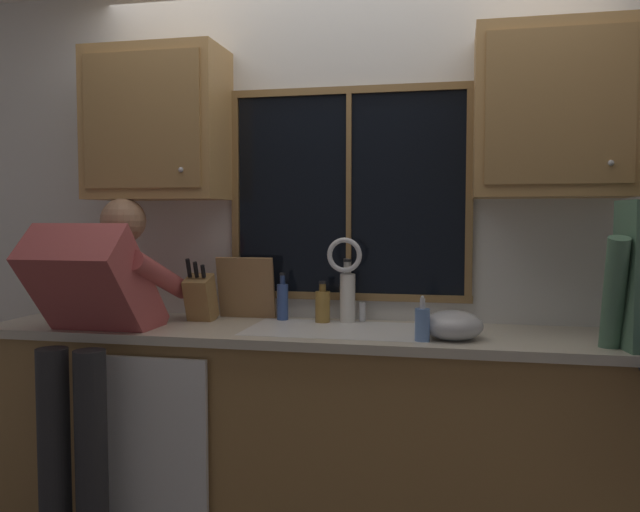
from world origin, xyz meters
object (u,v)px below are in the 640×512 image
at_px(cutting_board, 246,288).
at_px(bottle_tall_clear, 323,306).
at_px(soap_dispenser, 422,324).
at_px(mixing_bowl, 453,325).
at_px(bottle_green_glass, 348,296).
at_px(knife_block, 201,298).
at_px(bottle_amber_small, 283,301).
at_px(person_standing, 93,327).

height_order(cutting_board, bottle_tall_clear, cutting_board).
height_order(cutting_board, soap_dispenser, cutting_board).
bearing_deg(bottle_tall_clear, mixing_bowl, -25.26).
bearing_deg(bottle_green_glass, knife_block, -172.00).
distance_m(bottle_green_glass, bottle_tall_clear, 0.13).
bearing_deg(bottle_amber_small, bottle_green_glass, -0.33).
relative_size(soap_dispenser, bottle_tall_clear, 0.94).
distance_m(mixing_bowl, soap_dispenser, 0.15).
distance_m(person_standing, bottle_green_glass, 1.14).
xyz_separation_m(person_standing, mixing_bowl, (1.52, 0.17, 0.03)).
bearing_deg(bottle_tall_clear, cutting_board, 172.83).
height_order(knife_block, bottle_tall_clear, knife_block).
height_order(person_standing, bottle_green_glass, person_standing).
height_order(bottle_tall_clear, bottle_amber_small, bottle_amber_small).
relative_size(bottle_green_glass, bottle_amber_small, 1.31).
relative_size(bottle_tall_clear, bottle_amber_small, 0.86).
height_order(cutting_board, bottle_green_glass, cutting_board).
bearing_deg(cutting_board, mixing_bowl, -18.54).
height_order(person_standing, bottle_tall_clear, person_standing).
relative_size(knife_block, bottle_tall_clear, 1.64).
bearing_deg(bottle_green_glass, person_standing, -154.88).
bearing_deg(person_standing, bottle_green_glass, 25.12).
xyz_separation_m(soap_dispenser, bottle_tall_clear, (-0.48, 0.37, 0.01)).
bearing_deg(bottle_tall_clear, person_standing, -153.52).
bearing_deg(bottle_green_glass, cutting_board, 177.44).
bearing_deg(soap_dispenser, bottle_green_glass, 133.18).
distance_m(cutting_board, bottle_amber_small, 0.20).
distance_m(knife_block, mixing_bowl, 1.20).
bearing_deg(mixing_bowl, cutting_board, 161.46).
relative_size(cutting_board, bottle_amber_small, 1.34).
height_order(knife_block, bottle_amber_small, knife_block).
bearing_deg(person_standing, cutting_board, 44.05).
bearing_deg(mixing_bowl, bottle_green_glass, 147.51).
distance_m(knife_block, bottle_amber_small, 0.39).
relative_size(bottle_green_glass, bottle_tall_clear, 1.53).
xyz_separation_m(knife_block, bottle_tall_clear, (0.58, 0.07, -0.03)).
distance_m(bottle_tall_clear, bottle_amber_small, 0.21).
distance_m(mixing_bowl, bottle_green_glass, 0.58).
bearing_deg(soap_dispenser, knife_block, 164.46).
height_order(cutting_board, mixing_bowl, cutting_board).
bearing_deg(mixing_bowl, bottle_tall_clear, 154.74).
relative_size(mixing_bowl, bottle_green_glass, 0.82).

